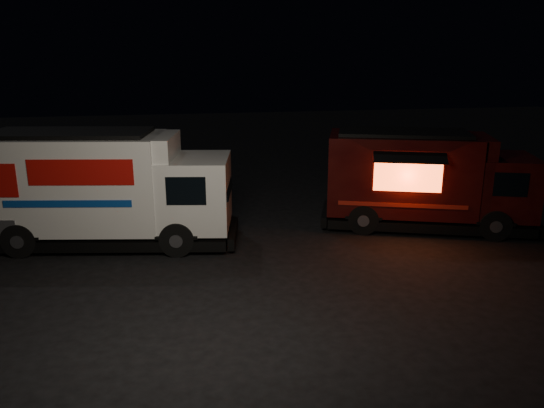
% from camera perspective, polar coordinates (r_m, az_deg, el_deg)
% --- Properties ---
extents(ground, '(80.00, 80.00, 0.00)m').
position_cam_1_polar(ground, '(14.06, -7.92, -8.02)').
color(ground, black).
rests_on(ground, ground).
extents(white_truck, '(8.01, 3.94, 3.48)m').
position_cam_1_polar(white_truck, '(16.76, -17.16, 1.63)').
color(white_truck, silver).
rests_on(white_truck, ground).
extents(red_truck, '(7.40, 4.75, 3.23)m').
position_cam_1_polar(red_truck, '(18.38, 16.46, 2.50)').
color(red_truck, '#3A0C0A').
rests_on(red_truck, ground).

